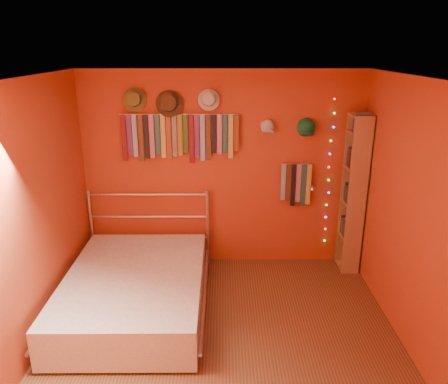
{
  "coord_description": "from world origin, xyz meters",
  "views": [
    {
      "loc": [
        0.01,
        -3.56,
        2.76
      ],
      "look_at": [
        0.01,
        0.9,
        1.25
      ],
      "focal_mm": 35.0,
      "sensor_mm": 36.0,
      "label": 1
    }
  ],
  "objects_px": {
    "bookshelf": "(357,194)",
    "bed": "(135,290)",
    "reading_lamp": "(312,189)",
    "tie_rack": "(179,135)"
  },
  "relations": [
    {
      "from": "bookshelf",
      "to": "reading_lamp",
      "type": "bearing_deg",
      "value": 178.64
    },
    {
      "from": "reading_lamp",
      "to": "bed",
      "type": "relative_size",
      "value": 0.12
    },
    {
      "from": "reading_lamp",
      "to": "bed",
      "type": "bearing_deg",
      "value": -154.93
    },
    {
      "from": "reading_lamp",
      "to": "bed",
      "type": "height_order",
      "value": "reading_lamp"
    },
    {
      "from": "bed",
      "to": "reading_lamp",
      "type": "bearing_deg",
      "value": 24.81
    },
    {
      "from": "bookshelf",
      "to": "bed",
      "type": "distance_m",
      "value": 2.88
    },
    {
      "from": "tie_rack",
      "to": "reading_lamp",
      "type": "xyz_separation_m",
      "value": [
        1.63,
        -0.14,
        -0.64
      ]
    },
    {
      "from": "reading_lamp",
      "to": "bookshelf",
      "type": "xyz_separation_m",
      "value": [
        0.56,
        -0.01,
        -0.06
      ]
    },
    {
      "from": "bookshelf",
      "to": "bed",
      "type": "relative_size",
      "value": 0.95
    },
    {
      "from": "bed",
      "to": "bookshelf",
      "type": "bearing_deg",
      "value": 19.69
    }
  ]
}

